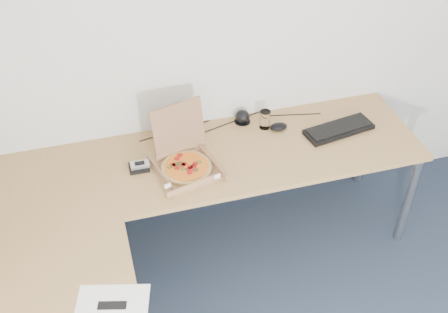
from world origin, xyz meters
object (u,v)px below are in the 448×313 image
object	(u,v)px
pizza_box	(186,164)
drinking_glass	(265,119)
desk	(170,224)
wallet	(139,167)
keyboard	(339,129)

from	to	relation	value
pizza_box	drinking_glass	size ratio (longest dim) A/B	3.10
desk	drinking_glass	xyz separation A→B (m)	(0.72, 0.61, 0.09)
desk	drinking_glass	size ratio (longest dim) A/B	21.14
wallet	desk	bearing A→B (deg)	-77.29
desk	wallet	xyz separation A→B (m)	(-0.09, 0.44, 0.04)
desk	pizza_box	distance (m)	0.41
pizza_box	drinking_glass	distance (m)	0.61
desk	drinking_glass	bearing A→B (deg)	40.39
pizza_box	keyboard	size ratio (longest dim) A/B	0.85
desk	drinking_glass	distance (m)	0.95
pizza_box	wallet	bearing A→B (deg)	148.90
pizza_box	drinking_glass	world-z (taller)	pizza_box
pizza_box	keyboard	bearing A→B (deg)	-9.83
pizza_box	drinking_glass	bearing A→B (deg)	9.20
drinking_glass	wallet	distance (m)	0.83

